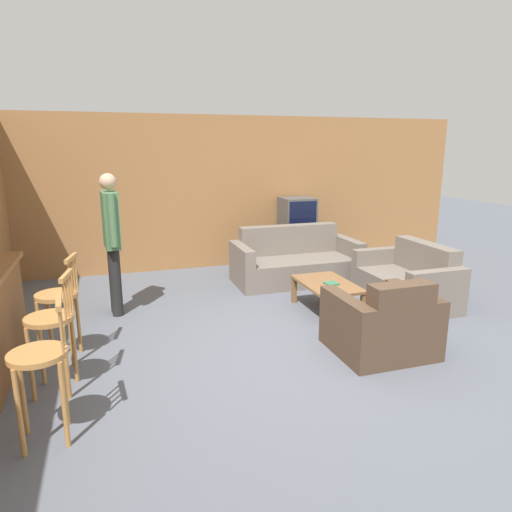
{
  "coord_description": "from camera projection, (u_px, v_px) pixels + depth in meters",
  "views": [
    {
      "loc": [
        -1.78,
        -4.03,
        2.09
      ],
      "look_at": [
        -0.2,
        0.84,
        0.85
      ],
      "focal_mm": 32.0,
      "sensor_mm": 36.0,
      "label": 1
    }
  ],
  "objects": [
    {
      "name": "couch_far",
      "position": [
        295.0,
        263.0,
        7.21
      ],
      "size": [
        1.94,
        0.91,
        0.85
      ],
      "color": "#70665B",
      "rests_on": "ground_plane"
    },
    {
      "name": "bar_chair_far",
      "position": [
        59.0,
        303.0,
        4.46
      ],
      "size": [
        0.47,
        0.47,
        1.06
      ],
      "color": "#B77F42",
      "rests_on": "ground_plane"
    },
    {
      "name": "book_on_table",
      "position": [
        331.0,
        283.0,
        5.76
      ],
      "size": [
        0.17,
        0.17,
        0.02
      ],
      "color": "#33704C",
      "rests_on": "coffee_table"
    },
    {
      "name": "armchair_near",
      "position": [
        382.0,
        326.0,
        4.67
      ],
      "size": [
        0.96,
        0.87,
        0.82
      ],
      "color": "#4C3828",
      "rests_on": "ground_plane"
    },
    {
      "name": "wall_back",
      "position": [
        215.0,
        193.0,
        7.9
      ],
      "size": [
        9.4,
        0.08,
        2.6
      ],
      "color": "#9E6B3D",
      "rests_on": "ground_plane"
    },
    {
      "name": "bar_chair_mid",
      "position": [
        52.0,
        328.0,
        3.86
      ],
      "size": [
        0.46,
        0.46,
        1.06
      ],
      "color": "#B77F42",
      "rests_on": "ground_plane"
    },
    {
      "name": "person_by_window",
      "position": [
        112.0,
        236.0,
        5.61
      ],
      "size": [
        0.21,
        0.57,
        1.77
      ],
      "color": "black",
      "rests_on": "ground_plane"
    },
    {
      "name": "ground_plane",
      "position": [
        299.0,
        352.0,
        4.75
      ],
      "size": [
        24.0,
        24.0,
        0.0
      ],
      "primitive_type": "plane",
      "color": "#565B66"
    },
    {
      "name": "tv_unit",
      "position": [
        296.0,
        247.0,
        8.21
      ],
      "size": [
        1.11,
        0.51,
        0.65
      ],
      "color": "black",
      "rests_on": "ground_plane"
    },
    {
      "name": "coffee_table",
      "position": [
        327.0,
        287.0,
        5.85
      ],
      "size": [
        0.62,
        0.97,
        0.39
      ],
      "color": "brown",
      "rests_on": "ground_plane"
    },
    {
      "name": "bar_chair_near",
      "position": [
        41.0,
        365.0,
        3.2
      ],
      "size": [
        0.43,
        0.43,
        1.06
      ],
      "color": "#B77F42",
      "rests_on": "ground_plane"
    },
    {
      "name": "tv",
      "position": [
        297.0,
        213.0,
        8.07
      ],
      "size": [
        0.57,
        0.52,
        0.56
      ],
      "color": "#4C4C4C",
      "rests_on": "tv_unit"
    },
    {
      "name": "loveseat_right",
      "position": [
        408.0,
        281.0,
        6.22
      ],
      "size": [
        0.84,
        1.44,
        0.81
      ],
      "color": "#70665B",
      "rests_on": "ground_plane"
    }
  ]
}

